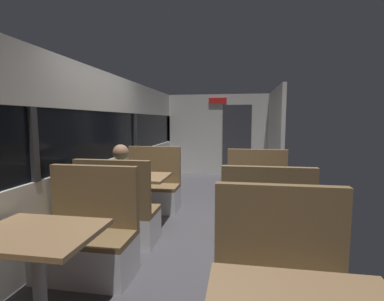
{
  "coord_description": "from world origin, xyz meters",
  "views": [
    {
      "loc": [
        0.58,
        -3.9,
        1.56
      ],
      "look_at": [
        -0.57,
        3.15,
        0.8
      ],
      "focal_mm": 26.32,
      "sensor_mm": 36.0,
      "label": 1
    }
  ],
  "objects": [
    {
      "name": "bench_mid_window_facing_entry",
      "position": [
        -0.89,
        0.76,
        0.33
      ],
      "size": [
        0.95,
        0.5,
        1.1
      ],
      "color": "silver",
      "rests_on": "ground_plane"
    },
    {
      "name": "dining_table_near_window",
      "position": [
        -0.89,
        -2.09,
        0.64
      ],
      "size": [
        0.9,
        0.7,
        0.74
      ],
      "color": "#9E9EA3",
      "rests_on": "ground_plane"
    },
    {
      "name": "carriage_window_panel_left",
      "position": [
        -1.45,
        0.0,
        1.11
      ],
      "size": [
        0.09,
        8.48,
        2.3
      ],
      "color": "beige",
      "rests_on": "ground_plane"
    },
    {
      "name": "seated_passenger",
      "position": [
        -0.89,
        -0.56,
        0.54
      ],
      "size": [
        0.47,
        0.55,
        1.26
      ],
      "color": "#26262D",
      "rests_on": "ground_plane"
    },
    {
      "name": "ground_plane",
      "position": [
        0.0,
        0.0,
        -0.01
      ],
      "size": [
        3.3,
        9.2,
        0.02
      ],
      "primitive_type": "cube",
      "color": "#423F44"
    },
    {
      "name": "coffee_cup_secondary",
      "position": [
        -0.94,
        0.22,
        0.79
      ],
      "size": [
        0.07,
        0.07,
        0.09
      ],
      "color": "#B23333",
      "rests_on": "dining_table_mid_window"
    },
    {
      "name": "dining_table_rear_aisle",
      "position": [
        0.89,
        -0.14,
        0.64
      ],
      "size": [
        0.9,
        0.7,
        0.74
      ],
      "color": "#9E9EA3",
      "rests_on": "ground_plane"
    },
    {
      "name": "dining_table_mid_window",
      "position": [
        -0.89,
        0.06,
        0.64
      ],
      "size": [
        0.9,
        0.7,
        0.74
      ],
      "color": "#9E9EA3",
      "rests_on": "ground_plane"
    },
    {
      "name": "bench_mid_window_facing_end",
      "position": [
        -0.89,
        -0.64,
        0.33
      ],
      "size": [
        0.95,
        0.5,
        1.1
      ],
      "color": "silver",
      "rests_on": "ground_plane"
    },
    {
      "name": "bench_rear_aisle_facing_entry",
      "position": [
        0.89,
        0.56,
        0.33
      ],
      "size": [
        0.95,
        0.5,
        1.1
      ],
      "color": "silver",
      "rests_on": "ground_plane"
    },
    {
      "name": "carriage_aisle_panel_right",
      "position": [
        1.45,
        3.0,
        1.15
      ],
      "size": [
        0.08,
        2.4,
        2.3
      ],
      "primitive_type": "cube",
      "color": "beige",
      "rests_on": "ground_plane"
    },
    {
      "name": "carriage_end_bulkhead",
      "position": [
        0.06,
        4.19,
        1.14
      ],
      "size": [
        2.9,
        0.11,
        2.3
      ],
      "color": "beige",
      "rests_on": "ground_plane"
    },
    {
      "name": "bench_front_aisle_facing_entry",
      "position": [
        0.89,
        -1.99,
        0.33
      ],
      "size": [
        0.95,
        0.5,
        1.1
      ],
      "color": "silver",
      "rests_on": "ground_plane"
    },
    {
      "name": "bench_rear_aisle_facing_end",
      "position": [
        0.89,
        -0.84,
        0.33
      ],
      "size": [
        0.95,
        0.5,
        1.1
      ],
      "color": "silver",
      "rests_on": "ground_plane"
    },
    {
      "name": "bench_near_window_facing_entry",
      "position": [
        -0.89,
        -1.39,
        0.33
      ],
      "size": [
        0.95,
        0.5,
        1.1
      ],
      "color": "silver",
      "rests_on": "ground_plane"
    }
  ]
}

